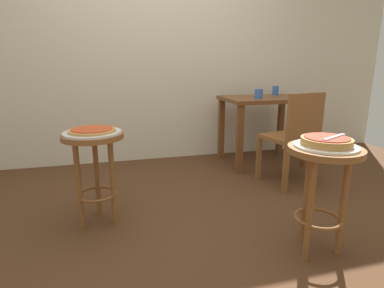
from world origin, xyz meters
TOP-DOWN VIEW (x-y plane):
  - ground_plane at (0.00, 0.00)m, footprint 6.00×6.00m
  - back_wall at (0.00, 1.65)m, footprint 6.00×0.10m
  - stool_foreground at (0.64, -0.52)m, footprint 0.40×0.40m
  - serving_plate_foreground at (0.64, -0.52)m, footprint 0.34×0.34m
  - pizza_foreground at (0.64, -0.52)m, footprint 0.27×0.27m
  - stool_middle at (-0.61, 0.18)m, footprint 0.40×0.40m
  - serving_plate_middle at (-0.61, 0.18)m, footprint 0.38×0.38m
  - pizza_middle at (-0.61, 0.18)m, footprint 0.30×0.30m
  - dining_table at (1.13, 1.14)m, footprint 0.87×0.63m
  - cup_near_edge at (1.00, 1.01)m, footprint 0.08×0.08m
  - cup_far_edge at (1.37, 1.33)m, footprint 0.07×0.07m
  - condiment_shaker at (1.11, 1.18)m, footprint 0.04×0.04m
  - wooden_chair at (1.09, 0.46)m, footprint 0.47×0.47m
  - pizza_server_knife at (0.67, -0.54)m, footprint 0.21×0.12m

SIDE VIEW (x-z plane):
  - ground_plane at x=0.00m, z-range 0.00..0.00m
  - wooden_chair at x=1.09m, z-range 0.04..0.89m
  - stool_foreground at x=0.64m, z-range 0.16..0.80m
  - stool_middle at x=-0.61m, z-range 0.16..0.80m
  - dining_table at x=1.13m, z-range 0.23..0.97m
  - serving_plate_foreground at x=0.64m, z-range 0.64..0.65m
  - serving_plate_middle at x=-0.61m, z-range 0.64..0.65m
  - pizza_middle at x=-0.61m, z-range 0.65..0.67m
  - pizza_foreground at x=0.64m, z-range 0.65..0.70m
  - pizza_server_knife at x=0.67m, z-range 0.70..0.70m
  - condiment_shaker at x=1.11m, z-range 0.74..0.82m
  - cup_near_edge at x=1.00m, z-range 0.74..0.84m
  - cup_far_edge at x=1.37m, z-range 0.74..0.84m
  - back_wall at x=0.00m, z-range 0.00..3.00m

